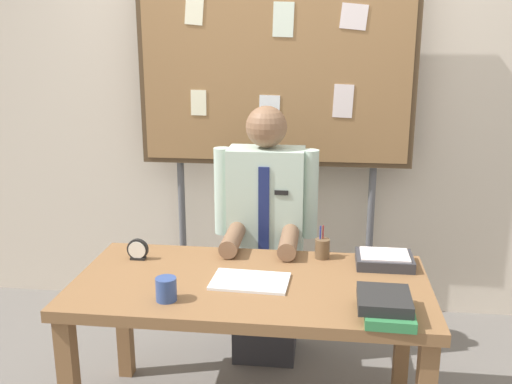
% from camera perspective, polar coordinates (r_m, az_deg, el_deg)
% --- Properties ---
extents(back_wall, '(6.40, 0.08, 2.70)m').
position_cam_1_polar(back_wall, '(3.67, 2.17, 8.80)').
color(back_wall, beige).
rests_on(back_wall, ground_plane).
extents(desk, '(1.55, 0.78, 0.72)m').
position_cam_1_polar(desk, '(2.59, -0.52, -10.55)').
color(desk, brown).
rests_on(desk, ground_plane).
extents(person, '(0.55, 0.56, 1.41)m').
position_cam_1_polar(person, '(3.15, 0.96, -5.26)').
color(person, '#2D2D33').
rests_on(person, ground_plane).
extents(bulletin_board, '(1.63, 0.09, 2.23)m').
position_cam_1_polar(bulletin_board, '(3.44, 1.91, 12.41)').
color(bulletin_board, '#4C3823').
rests_on(bulletin_board, ground_plane).
extents(book_stack, '(0.22, 0.28, 0.08)m').
position_cam_1_polar(book_stack, '(2.30, 12.73, -10.83)').
color(book_stack, '#337F47').
rests_on(book_stack, desk).
extents(open_notebook, '(0.34, 0.23, 0.01)m').
position_cam_1_polar(open_notebook, '(2.53, -0.65, -8.78)').
color(open_notebook, white).
rests_on(open_notebook, desk).
extents(desk_clock, '(0.10, 0.04, 0.10)m').
position_cam_1_polar(desk_clock, '(2.82, -11.58, -5.65)').
color(desk_clock, black).
rests_on(desk_clock, desk).
extents(coffee_mug, '(0.08, 0.08, 0.10)m').
position_cam_1_polar(coffee_mug, '(2.38, -8.84, -9.44)').
color(coffee_mug, '#334C8C').
rests_on(coffee_mug, desk).
extents(pen_holder, '(0.07, 0.07, 0.16)m').
position_cam_1_polar(pen_holder, '(2.80, 6.55, -5.54)').
color(pen_holder, brown).
rests_on(pen_holder, desk).
extents(paper_tray, '(0.26, 0.20, 0.06)m').
position_cam_1_polar(paper_tray, '(2.77, 12.53, -6.53)').
color(paper_tray, '#333338').
rests_on(paper_tray, desk).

